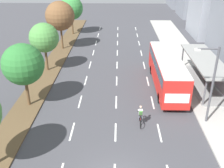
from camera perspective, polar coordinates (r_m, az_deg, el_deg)
median_strip at (r=35.30m, az=-12.54°, el=4.38°), size 2.60×52.00×0.12m
sidewalk_right at (r=35.45m, az=16.26°, el=4.07°), size 4.50×52.00×0.15m
lane_divider_left at (r=32.07m, az=-5.21°, el=2.59°), size 0.14×45.75×0.01m
lane_divider_center at (r=31.87m, az=1.06°, el=2.54°), size 0.14×45.75×0.01m
lane_divider_right at (r=32.04m, az=7.34°, el=2.45°), size 0.14×45.75×0.01m
bus_shelter at (r=29.74m, az=19.75°, el=3.09°), size 2.90×10.35×2.86m
bus at (r=28.09m, az=11.82°, el=3.23°), size 2.54×11.29×3.37m
cyclist at (r=21.94m, az=6.18°, el=-6.93°), size 0.46×1.82×1.71m
median_tree_second at (r=24.29m, az=-18.73°, el=4.04°), size 3.70×3.70×5.89m
median_tree_third at (r=31.98m, az=-14.53°, el=9.68°), size 3.44×3.44×5.76m
median_tree_fourth at (r=39.68m, az=-11.22°, el=14.27°), size 4.21×4.21×6.96m
median_tree_fifth at (r=47.81m, az=-8.82°, el=15.95°), size 4.01×4.01×6.52m
streetlight at (r=21.93m, az=20.67°, el=0.64°), size 1.91×0.24×6.50m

